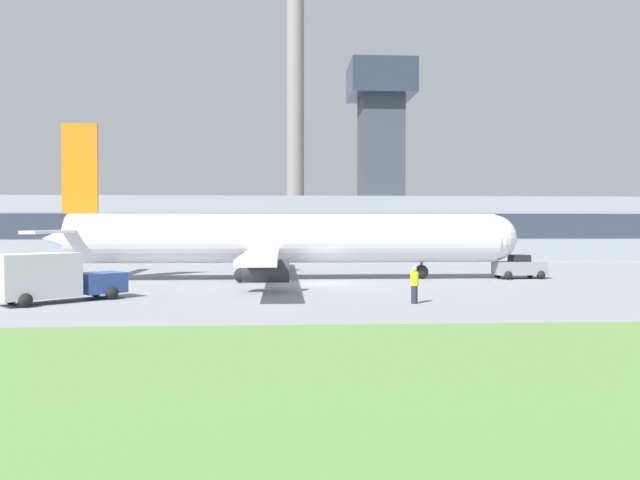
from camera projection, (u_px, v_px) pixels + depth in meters
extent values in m
plane|color=gray|center=(325.00, 283.00, 42.60)|extent=(400.00, 400.00, 0.00)
cube|color=#8C939E|center=(307.00, 229.00, 73.16)|extent=(87.45, 12.43, 7.15)
cube|color=#2D3847|center=(309.00, 226.00, 66.90)|extent=(85.70, 0.16, 2.57)
cube|color=#383D47|center=(381.00, 178.00, 73.54)|extent=(4.97, 4.97, 18.99)
cube|color=#283342|center=(381.00, 81.00, 73.26)|extent=(7.45, 7.45, 3.97)
cylinder|color=gray|center=(296.00, 120.00, 102.08)|extent=(2.82, 2.82, 42.48)
cylinder|color=silver|center=(286.00, 238.00, 45.67)|extent=(31.02, 3.59, 3.59)
sphere|color=silver|center=(493.00, 238.00, 46.60)|extent=(3.41, 3.41, 3.41)
cone|color=silver|center=(70.00, 239.00, 44.75)|extent=(3.95, 3.41, 3.41)
cube|color=orange|center=(80.00, 169.00, 44.67)|extent=(2.52, 0.24, 6.45)
cube|color=silver|center=(55.00, 232.00, 40.29)|extent=(0.94, 8.97, 0.20)
cube|color=silver|center=(96.00, 230.00, 49.25)|extent=(0.94, 8.97, 0.20)
cube|color=silver|center=(261.00, 256.00, 37.43)|extent=(2.09, 14.95, 0.36)
cube|color=silver|center=(267.00, 247.00, 53.78)|extent=(2.09, 14.95, 0.36)
cylinder|color=#333338|center=(266.00, 271.00, 37.13)|extent=(2.81, 1.43, 1.43)
cylinder|color=#333338|center=(271.00, 256.00, 54.15)|extent=(2.81, 1.43, 1.43)
cylinder|color=#59595B|center=(422.00, 261.00, 46.32)|extent=(0.20, 0.20, 1.61)
sphere|color=black|center=(421.00, 272.00, 46.34)|extent=(1.03, 1.03, 1.03)
cylinder|color=#59595B|center=(241.00, 264.00, 43.14)|extent=(0.20, 0.20, 1.61)
sphere|color=black|center=(241.00, 275.00, 43.16)|extent=(1.03, 1.03, 1.03)
cylinder|color=#59595B|center=(245.00, 260.00, 47.92)|extent=(0.20, 0.20, 1.61)
sphere|color=black|center=(245.00, 270.00, 47.94)|extent=(1.03, 1.03, 1.03)
cube|color=gray|center=(519.00, 268.00, 46.47)|extent=(3.88, 2.08, 0.98)
cube|color=black|center=(519.00, 258.00, 46.45)|extent=(1.42, 1.31, 0.50)
sphere|color=black|center=(541.00, 275.00, 45.92)|extent=(0.63, 0.63, 0.63)
sphere|color=black|center=(530.00, 273.00, 47.48)|extent=(0.63, 0.63, 0.63)
sphere|color=black|center=(508.00, 275.00, 45.47)|extent=(0.63, 0.63, 0.63)
sphere|color=black|center=(498.00, 274.00, 47.03)|extent=(0.63, 0.63, 0.63)
cube|color=#2D4C93|center=(101.00, 283.00, 33.85)|extent=(2.93, 2.91, 1.09)
cube|color=silver|center=(37.00, 276.00, 31.38)|extent=(4.10, 4.02, 2.24)
sphere|color=black|center=(112.00, 293.00, 33.37)|extent=(0.70, 0.70, 0.70)
sphere|color=black|center=(96.00, 291.00, 34.59)|extent=(0.70, 0.70, 0.70)
sphere|color=black|center=(25.00, 300.00, 30.09)|extent=(0.70, 0.70, 0.70)
sphere|color=black|center=(11.00, 297.00, 31.31)|extent=(0.70, 0.70, 0.70)
cylinder|color=#23283D|center=(414.00, 295.00, 31.61)|extent=(0.37, 0.37, 0.91)
cylinder|color=yellow|center=(414.00, 279.00, 31.59)|extent=(0.46, 0.46, 0.72)
sphere|color=tan|center=(414.00, 269.00, 31.58)|extent=(0.25, 0.25, 0.25)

